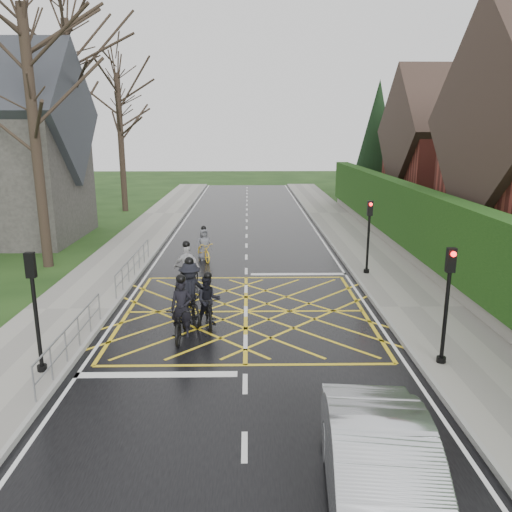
{
  "coord_description": "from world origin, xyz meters",
  "views": [
    {
      "loc": [
        0.09,
        -16.02,
        6.02
      ],
      "look_at": [
        0.39,
        2.61,
        1.3
      ],
      "focal_mm": 35.0,
      "sensor_mm": 36.0,
      "label": 1
    }
  ],
  "objects_px": {
    "cyclist_front": "(187,273)",
    "cyclist_lead": "(204,249)",
    "cyclist_rear": "(182,317)",
    "cyclist_back": "(208,305)",
    "car": "(382,477)",
    "cyclist_mid": "(190,297)"
  },
  "relations": [
    {
      "from": "cyclist_front",
      "to": "cyclist_lead",
      "type": "height_order",
      "value": "cyclist_front"
    },
    {
      "from": "cyclist_rear",
      "to": "cyclist_back",
      "type": "bearing_deg",
      "value": 54.12
    },
    {
      "from": "cyclist_front",
      "to": "cyclist_back",
      "type": "bearing_deg",
      "value": -53.5
    },
    {
      "from": "cyclist_rear",
      "to": "cyclist_lead",
      "type": "distance_m",
      "value": 9.07
    },
    {
      "from": "cyclist_front",
      "to": "car",
      "type": "height_order",
      "value": "cyclist_front"
    },
    {
      "from": "cyclist_front",
      "to": "car",
      "type": "xyz_separation_m",
      "value": [
        4.41,
        -11.61,
        0.04
      ]
    },
    {
      "from": "cyclist_front",
      "to": "cyclist_lead",
      "type": "xyz_separation_m",
      "value": [
        0.24,
        4.71,
        -0.16
      ]
    },
    {
      "from": "cyclist_back",
      "to": "cyclist_front",
      "type": "distance_m",
      "value": 3.58
    },
    {
      "from": "cyclist_lead",
      "to": "cyclist_mid",
      "type": "bearing_deg",
      "value": -110.47
    },
    {
      "from": "cyclist_rear",
      "to": "cyclist_lead",
      "type": "relative_size",
      "value": 1.11
    },
    {
      "from": "cyclist_mid",
      "to": "cyclist_lead",
      "type": "bearing_deg",
      "value": 69.2
    },
    {
      "from": "cyclist_lead",
      "to": "car",
      "type": "relative_size",
      "value": 0.38
    },
    {
      "from": "cyclist_back",
      "to": "cyclist_lead",
      "type": "xyz_separation_m",
      "value": [
        -0.83,
        8.13,
        -0.08
      ]
    },
    {
      "from": "cyclist_front",
      "to": "cyclist_mid",
      "type": "bearing_deg",
      "value": -62.21
    },
    {
      "from": "cyclist_mid",
      "to": "cyclist_rear",
      "type": "bearing_deg",
      "value": -116.14
    },
    {
      "from": "cyclist_lead",
      "to": "car",
      "type": "distance_m",
      "value": 16.85
    },
    {
      "from": "cyclist_lead",
      "to": "cyclist_rear",
      "type": "bearing_deg",
      "value": -111.31
    },
    {
      "from": "cyclist_back",
      "to": "car",
      "type": "distance_m",
      "value": 8.85
    },
    {
      "from": "car",
      "to": "cyclist_back",
      "type": "bearing_deg",
      "value": 116.94
    },
    {
      "from": "cyclist_mid",
      "to": "car",
      "type": "height_order",
      "value": "cyclist_mid"
    },
    {
      "from": "cyclist_lead",
      "to": "cyclist_front",
      "type": "bearing_deg",
      "value": -114.98
    },
    {
      "from": "cyclist_rear",
      "to": "car",
      "type": "relative_size",
      "value": 0.43
    }
  ]
}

